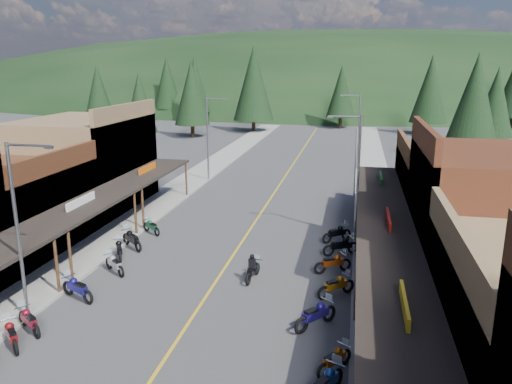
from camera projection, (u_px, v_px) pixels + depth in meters
The scene contains 40 objects.
ground at pixel (218, 278), 26.59m from camera, with size 220.00×220.00×0.00m, color #38383A.
centerline at pixel (277, 189), 45.57m from camera, with size 0.15×90.00×0.01m, color gold.
sidewalk_west at pixel (186, 184), 47.22m from camera, with size 3.40×94.00×0.15m, color gray.
sidewalk_east at pixel (374, 193), 43.90m from camera, with size 3.40×94.00×0.15m, color gray.
shop_west_2 at pixel (6, 209), 30.19m from camera, with size 10.90×9.00×6.20m.
shop_west_3 at pixel (86, 163), 39.07m from camera, with size 10.90×10.20×8.20m.
shop_east_2 at pixel (494, 221), 24.70m from camera, with size 10.90×9.00×8.20m.
shop_east_3 at pixel (456, 193), 34.06m from camera, with size 10.90×10.20×6.20m.
streetlight_0 at pixel (20, 225), 21.10m from camera, with size 2.16×0.18×8.00m.
streetlight_1 at pixel (209, 135), 47.69m from camera, with size 2.16×0.18×8.00m.
streetlight_2 at pixel (356, 171), 31.74m from camera, with size 2.16×0.18×8.00m.
streetlight_3 at pixel (357, 128), 52.63m from camera, with size 2.16×0.18×8.00m.
ridge_hill at pixel (335, 100), 154.75m from camera, with size 310.00×140.00×60.00m, color black.
pine_0 at pixel (98, 89), 91.45m from camera, with size 5.04×5.04×11.00m.
pine_1 at pixel (195, 84), 95.81m from camera, with size 5.88×5.88×12.50m.
pine_2 at pixel (254, 83), 81.56m from camera, with size 6.72×6.72×14.00m.
pine_3 at pixel (341, 91), 86.86m from camera, with size 5.04×5.04×11.00m.
pine_4 at pixel (430, 89), 78.31m from camera, with size 5.88×5.88×12.50m.
pine_7 at pixel (167, 83), 103.03m from camera, with size 5.88×5.88×12.50m.
pine_8 at pixel (140, 103), 67.26m from camera, with size 4.48×4.48×10.00m.
pine_9 at pixel (495, 102), 63.14m from camera, with size 4.93×4.93×10.80m.
pine_10 at pixel (191, 93), 75.79m from camera, with size 5.38×5.38×11.60m.
pine_11 at pixel (475, 99), 57.05m from camera, with size 5.82×5.82×12.40m.
bike_west_4 at pixel (11, 334), 19.99m from camera, with size 0.69×2.07×1.18m, color maroon, non-canonical shape.
bike_west_5 at pixel (29, 319), 21.11m from camera, with size 0.69×2.06×1.18m, color maroon, non-canonical shape.
bike_west_6 at pixel (77, 287), 24.01m from camera, with size 0.76×2.27×1.30m, color navy, non-canonical shape.
bike_west_7 at pixel (114, 263), 27.07m from camera, with size 0.68×2.05×1.17m, color #A5A5AA, non-canonical shape.
bike_west_8 at pixel (119, 248), 29.19m from camera, with size 0.69×2.08×1.19m, color black, non-canonical shape.
bike_west_9 at pixel (132, 238), 30.68m from camera, with size 0.78×2.33×1.33m, color black, non-canonical shape.
bike_west_10 at pixel (151, 226), 33.38m from camera, with size 0.64×1.93×1.10m, color #0E4728, non-canonical shape.
bike_east_4 at pixel (325, 384), 16.77m from camera, with size 0.77×2.30×1.32m, color navy, non-canonical shape.
bike_east_5 at pixel (335, 358), 18.41m from camera, with size 0.63×1.88×1.08m, color #A9520C, non-canonical shape.
bike_east_6 at pixel (316, 314), 21.45m from camera, with size 0.78×2.34×1.33m, color navy, non-canonical shape.
bike_east_7 at pixel (336, 285), 24.37m from camera, with size 0.72×2.15×1.23m, color #C2710D, non-canonical shape.
bike_east_8 at pixel (333, 262), 27.15m from camera, with size 0.72×2.16×1.24m, color #A53F0B, non-canonical shape.
bike_east_9 at pixel (341, 245), 29.61m from camera, with size 0.76×2.29×1.31m, color black, non-canonical shape.
bike_east_10 at pixel (337, 233), 31.88m from camera, with size 0.72×2.16×1.24m, color black, non-canonical shape.
rider_on_bike at pixel (253, 269), 26.22m from camera, with size 0.93×2.07×1.52m.
pedestrian_east_a at pixel (365, 295), 22.48m from camera, with size 0.59×0.38×1.61m, color #241E2E.
pedestrian_east_b at pixel (364, 210), 35.43m from camera, with size 0.85×0.49×1.76m, color brown.
Camera 1 is at (6.83, -23.72, 11.10)m, focal length 35.00 mm.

